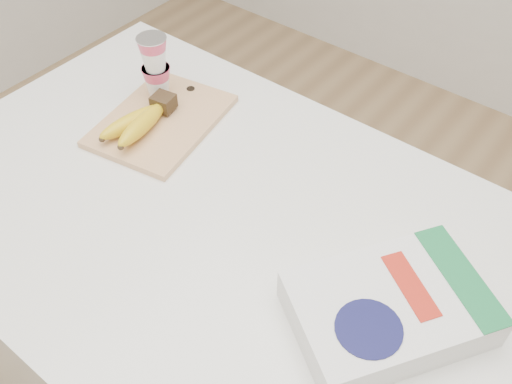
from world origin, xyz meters
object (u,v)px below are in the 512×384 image
cutting_board (161,121)px  cereal_box (389,308)px  bananas (140,120)px  yogurt_stack (155,66)px  table (219,333)px

cutting_board → cereal_box: bearing=-21.9°
cutting_board → cereal_box: 0.67m
bananas → cereal_box: size_ratio=0.54×
bananas → cereal_box: 0.67m
bananas → cutting_board: bearing=82.0°
bananas → yogurt_stack: bearing=115.9°
cutting_board → yogurt_stack: size_ratio=1.97×
table → cutting_board: (-0.26, 0.14, 0.48)m
table → cutting_board: bearing=152.7°
table → bananas: bearing=162.9°
table → yogurt_stack: yogurt_stack is taller
table → yogurt_stack: 0.69m
table → cutting_board: size_ratio=4.05×
yogurt_stack → cutting_board: bearing=-43.0°
cutting_board → yogurt_stack: bearing=126.7°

